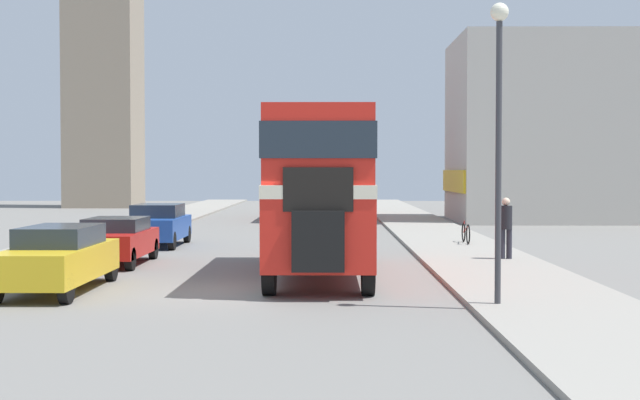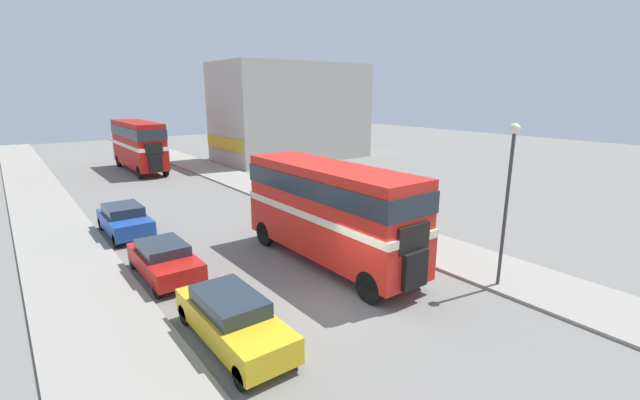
% 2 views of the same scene
% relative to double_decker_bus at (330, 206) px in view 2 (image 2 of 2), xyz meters
% --- Properties ---
extents(ground_plane, '(120.00, 120.00, 0.00)m').
position_rel_double_decker_bus_xyz_m(ground_plane, '(-2.03, -3.23, -2.48)').
color(ground_plane, slate).
extents(sidewalk_right, '(3.50, 120.00, 0.12)m').
position_rel_double_decker_bus_xyz_m(sidewalk_right, '(4.72, -3.23, -2.42)').
color(sidewalk_right, gray).
rests_on(sidewalk_right, ground_plane).
extents(sidewalk_left, '(3.50, 120.00, 0.12)m').
position_rel_double_decker_bus_xyz_m(sidewalk_left, '(-8.78, -3.23, -2.42)').
color(sidewalk_left, gray).
rests_on(sidewalk_left, ground_plane).
extents(double_decker_bus, '(2.46, 9.24, 4.15)m').
position_rel_double_decker_bus_xyz_m(double_decker_bus, '(0.00, 0.00, 0.00)').
color(double_decker_bus, red).
rests_on(double_decker_bus, ground_plane).
extents(bus_distant, '(2.38, 9.49, 4.43)m').
position_rel_double_decker_bus_xyz_m(bus_distant, '(-0.42, 27.03, 0.15)').
color(bus_distant, '#B2140F').
rests_on(bus_distant, ground_plane).
extents(car_parked_near, '(1.66, 4.68, 1.47)m').
position_rel_double_decker_bus_xyz_m(car_parked_near, '(-5.87, -3.00, -1.72)').
color(car_parked_near, gold).
rests_on(car_parked_near, ground_plane).
extents(car_parked_mid, '(1.78, 4.10, 1.35)m').
position_rel_double_decker_bus_xyz_m(car_parked_mid, '(-5.96, 2.76, -1.77)').
color(car_parked_mid, red).
rests_on(car_parked_mid, ground_plane).
extents(car_parked_far, '(1.83, 4.15, 1.51)m').
position_rel_double_decker_bus_xyz_m(car_parked_far, '(-5.94, 9.01, -1.70)').
color(car_parked_far, '#1E479E').
rests_on(car_parked_far, ground_plane).
extents(pedestrian_walking, '(0.36, 0.36, 1.81)m').
position_rel_double_decker_bus_xyz_m(pedestrian_walking, '(5.46, 3.30, -1.34)').
color(pedestrian_walking, '#282833').
rests_on(pedestrian_walking, sidewalk_right).
extents(bicycle_on_pavement, '(0.05, 1.76, 0.78)m').
position_rel_double_decker_bus_xyz_m(bicycle_on_pavement, '(5.16, 8.98, -2.00)').
color(bicycle_on_pavement, black).
rests_on(bicycle_on_pavement, sidewalk_right).
extents(street_lamp, '(0.36, 0.36, 5.86)m').
position_rel_double_decker_bus_xyz_m(street_lamp, '(3.53, -5.56, 1.47)').
color(street_lamp, '#38383D').
rests_on(street_lamp, sidewalk_right).
extents(shop_building_block, '(15.49, 8.28, 9.81)m').
position_rel_double_decker_bus_xyz_m(shop_building_block, '(14.75, 25.22, 2.42)').
color(shop_building_block, '#B2ADA3').
rests_on(shop_building_block, ground_plane).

